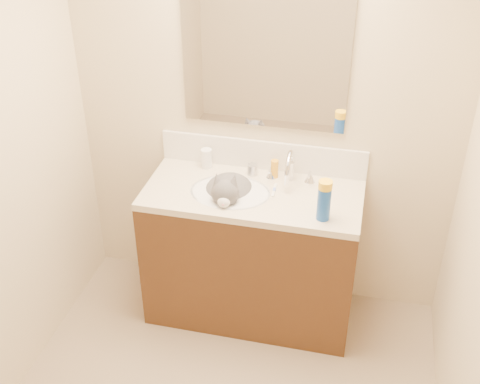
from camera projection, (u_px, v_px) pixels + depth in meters
The scene contains 16 objects.
room_shell at pixel (198, 184), 2.16m from camera, with size 2.24×2.54×2.52m.
vanity_cabinet at pixel (252, 256), 3.54m from camera, with size 1.20×0.55×0.82m, color #432712.
counter_slab at pixel (253, 195), 3.31m from camera, with size 1.20×0.55×0.04m, color beige.
basin at pixel (230, 203), 3.34m from camera, with size 0.45×0.36×0.14m, color white.
faucet at pixel (290, 170), 3.33m from camera, with size 0.28×0.20×0.21m.
cat at pixel (229, 194), 3.34m from camera, with size 0.36×0.42×0.32m.
backsplash at pixel (262, 155), 3.47m from camera, with size 1.20×0.02×0.18m, color silver.
mirror at pixel (265, 56), 3.16m from camera, with size 0.90×0.02×0.80m, color white.
pill_bottle at pixel (207, 158), 3.50m from camera, with size 0.06×0.06×0.12m, color white.
pill_label at pixel (207, 161), 3.51m from camera, with size 0.06×0.06×0.04m, color orange.
silver_jar at pixel (252, 170), 3.44m from camera, with size 0.06×0.06×0.07m, color #B7B7BC.
amber_bottle at pixel (275, 169), 3.41m from camera, with size 0.04×0.04×0.11m, color orange.
toothbrush at pixel (274, 190), 3.31m from camera, with size 0.01×0.13×0.01m, color white.
toothbrush_head at pixel (274, 190), 3.30m from camera, with size 0.01×0.03×0.01m, color #708CF0.
spray_can at pixel (324, 203), 3.03m from camera, with size 0.07×0.07×0.19m, color #1748A7.
spray_cap at pixel (325, 185), 2.97m from camera, with size 0.07×0.07×0.04m, color yellow.
Camera 1 is at (0.57, -1.76, 2.61)m, focal length 45.00 mm.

